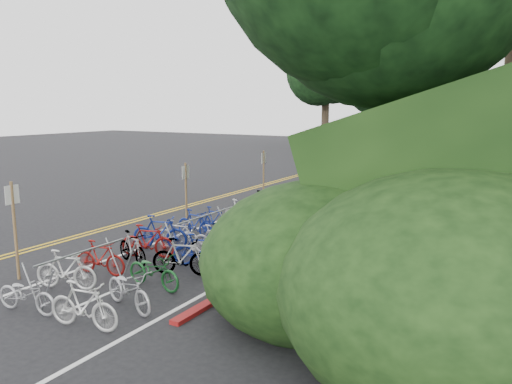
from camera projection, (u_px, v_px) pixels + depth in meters
ground at (69, 260)px, 15.10m from camera, size 120.00×120.00×0.00m
road_markings at (255, 205)px, 23.39m from camera, size 7.47×80.00×0.01m
red_curb at (373, 208)px, 22.50m from camera, size 0.25×28.00×0.10m
bike_rack_front at (83, 263)px, 12.23m from camera, size 1.11×2.72×1.10m
bike_racks_rest at (326, 183)px, 24.55m from camera, size 1.14×23.00×1.17m
signpost_near at (15, 224)px, 13.17m from camera, size 0.08×0.40×2.66m
signposts_rest at (291, 166)px, 26.49m from camera, size 0.08×18.40×2.50m
bike_front at (160, 232)px, 16.12m from camera, size 1.07×1.96×1.13m
bike_valet at (205, 236)px, 15.97m from camera, size 3.40×13.22×1.09m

